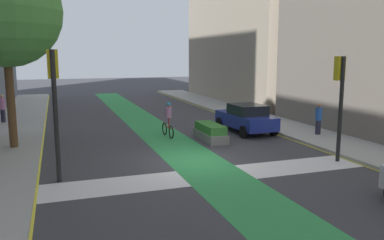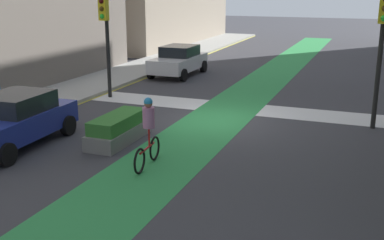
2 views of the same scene
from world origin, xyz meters
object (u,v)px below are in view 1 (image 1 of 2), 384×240
(traffic_signal_near_right, at_px, (340,88))
(car_blue_right_far, at_px, (246,118))
(median_planter, at_px, (210,133))
(pedestrian_sidewalk_left_a, at_px, (3,108))
(street_tree_near, at_px, (4,11))
(pedestrian_sidewalk_right_a, at_px, (318,119))
(cyclist_in_lane, at_px, (168,119))
(traffic_signal_near_left, at_px, (54,90))

(traffic_signal_near_right, xyz_separation_m, car_blue_right_far, (-0.73, 6.65, -2.16))
(car_blue_right_far, relative_size, median_planter, 1.66)
(car_blue_right_far, bearing_deg, traffic_signal_near_right, -83.71)
(car_blue_right_far, xyz_separation_m, pedestrian_sidewalk_left_a, (-13.13, 7.06, 0.24))
(traffic_signal_near_right, distance_m, car_blue_right_far, 7.03)
(street_tree_near, xyz_separation_m, median_planter, (9.18, -1.07, -5.74))
(car_blue_right_far, height_order, street_tree_near, street_tree_near)
(traffic_signal_near_right, height_order, street_tree_near, street_tree_near)
(pedestrian_sidewalk_right_a, bearing_deg, traffic_signal_near_right, -118.16)
(traffic_signal_near_right, relative_size, car_blue_right_far, 0.99)
(traffic_signal_near_right, distance_m, cyclist_in_lane, 8.75)
(traffic_signal_near_left, xyz_separation_m, street_tree_near, (-1.88, 5.35, 3.03))
(traffic_signal_near_left, xyz_separation_m, pedestrian_sidewalk_left_a, (-3.13, 12.77, -2.07))
(cyclist_in_lane, bearing_deg, pedestrian_sidewalk_right_a, -19.16)
(pedestrian_sidewalk_left_a, relative_size, street_tree_near, 0.21)
(traffic_signal_near_left, distance_m, cyclist_in_lane, 8.29)
(car_blue_right_far, distance_m, pedestrian_sidewalk_right_a, 3.87)
(car_blue_right_far, relative_size, cyclist_in_lane, 2.30)
(pedestrian_sidewalk_left_a, bearing_deg, car_blue_right_far, -28.28)
(car_blue_right_far, relative_size, street_tree_near, 0.50)
(traffic_signal_near_left, relative_size, pedestrian_sidewalk_left_a, 2.56)
(street_tree_near, bearing_deg, traffic_signal_near_right, -26.51)
(median_planter, bearing_deg, pedestrian_sidewalk_right_a, -10.67)
(traffic_signal_near_right, relative_size, pedestrian_sidewalk_right_a, 2.60)
(car_blue_right_far, distance_m, median_planter, 3.08)
(traffic_signal_near_right, bearing_deg, median_planter, 123.33)
(car_blue_right_far, bearing_deg, street_tree_near, -178.29)
(traffic_signal_near_right, distance_m, pedestrian_sidewalk_right_a, 5.12)
(traffic_signal_near_left, xyz_separation_m, pedestrian_sidewalk_right_a, (12.96, 3.21, -2.14))
(traffic_signal_near_left, distance_m, car_blue_right_far, 11.74)
(traffic_signal_near_right, relative_size, street_tree_near, 0.50)
(pedestrian_sidewalk_right_a, relative_size, pedestrian_sidewalk_left_a, 0.93)
(pedestrian_sidewalk_right_a, bearing_deg, street_tree_near, 171.81)
(traffic_signal_near_right, relative_size, cyclist_in_lane, 2.27)
(car_blue_right_far, height_order, pedestrian_sidewalk_right_a, pedestrian_sidewalk_right_a)
(cyclist_in_lane, bearing_deg, pedestrian_sidewalk_left_a, 141.15)
(car_blue_right_far, relative_size, pedestrian_sidewalk_left_a, 2.45)
(traffic_signal_near_right, bearing_deg, pedestrian_sidewalk_left_a, 135.31)
(median_planter, bearing_deg, street_tree_near, 173.36)
(street_tree_near, distance_m, median_planter, 10.88)
(pedestrian_sidewalk_right_a, bearing_deg, traffic_signal_near_left, -166.08)
(traffic_signal_near_left, height_order, street_tree_near, street_tree_near)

